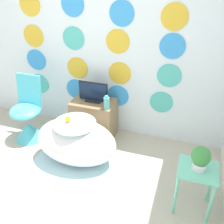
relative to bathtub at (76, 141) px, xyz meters
The scene contains 11 objects.
ground_plane 0.87m from the bathtub, 91.03° to the right, with size 12.00×12.00×0.00m, color #BCB29E.
wall_back_dotted 1.31m from the bathtub, 91.01° to the left, with size 4.56×0.05×2.60m.
rug 0.31m from the bathtub, 68.18° to the right, with size 1.15×0.85×0.01m.
bathtub is the anchor object (origin of this frame).
rubber_duck 0.33m from the bathtub, 165.91° to the right, with size 0.07×0.08×0.08m.
chair 0.88m from the bathtub, 165.21° to the left, with size 0.42×0.42×0.91m.
tv_cabinet 0.58m from the bathtub, 89.20° to the left, with size 0.59×0.40×0.56m.
tv 0.70m from the bathtub, 89.20° to the left, with size 0.41×0.12×0.28m.
vase 0.62m from the bathtub, 60.40° to the left, with size 0.08×0.08×0.19m.
side_table 1.47m from the bathtub, 12.04° to the right, with size 0.37×0.33×0.53m.
potted_plant_left 1.51m from the bathtub, 12.04° to the right, with size 0.18×0.18×0.25m.
Camera 1 is at (1.25, -1.50, 2.26)m, focal length 42.00 mm.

